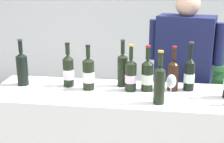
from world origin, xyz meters
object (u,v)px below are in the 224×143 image
wine_bottle_3 (22,68)px  wine_bottle_8 (173,74)px  wine_bottle_0 (147,75)px  wine_bottle_6 (88,73)px  wine_bottle_4 (131,75)px  wine_bottle_1 (68,70)px  person_server (182,95)px  wine_bottle_5 (123,69)px  wine_bottle_10 (189,73)px  wine_bottle_2 (159,83)px  wine_glass (171,83)px

wine_bottle_3 → wine_bottle_8: wine_bottle_3 is taller
wine_bottle_0 → wine_bottle_8: 0.18m
wine_bottle_6 → wine_bottle_8: size_ratio=1.01×
wine_bottle_3 → wine_bottle_4: size_ratio=1.04×
wine_bottle_1 → person_server: size_ratio=0.19×
wine_bottle_5 → wine_bottle_0: bearing=-21.1°
wine_bottle_1 → wine_bottle_4: (0.45, -0.03, -0.00)m
wine_bottle_3 → wine_bottle_10: 1.20m
wine_bottle_6 → wine_bottle_8: (0.59, 0.06, 0.00)m
wine_bottle_1 → wine_bottle_5: wine_bottle_5 is taller
wine_bottle_6 → person_server: (0.70, 0.50, -0.31)m
wine_bottle_3 → wine_bottle_10: size_ratio=0.99×
wine_bottle_0 → wine_bottle_3: wine_bottle_3 is taller
wine_bottle_3 → person_server: (1.20, 0.47, -0.32)m
wine_bottle_2 → wine_bottle_4: wine_bottle_2 is taller
wine_bottle_1 → wine_bottle_6: bearing=-16.8°
wine_bottle_5 → wine_glass: bearing=-31.0°
wine_bottle_3 → wine_bottle_2: bearing=-12.8°
wine_bottle_2 → wine_bottle_8: wine_bottle_2 is taller
wine_bottle_8 → wine_bottle_10: 0.11m
wine_bottle_1 → wine_bottle_10: wine_bottle_10 is taller
wine_bottle_6 → person_server: size_ratio=0.19×
wine_bottle_2 → wine_bottle_4: (-0.20, 0.21, -0.02)m
wine_bottle_0 → wine_bottle_4: wine_bottle_4 is taller
wine_bottle_5 → person_server: size_ratio=0.21×
wine_bottle_1 → wine_bottle_2: bearing=-20.6°
wine_bottle_10 → wine_bottle_8: bearing=-170.3°
wine_bottle_1 → wine_glass: bearing=-11.7°
wine_bottle_3 → person_server: size_ratio=0.21×
wine_glass → wine_bottle_5: bearing=149.0°
wine_bottle_1 → wine_bottle_6: same height
wine_bottle_3 → wine_bottle_1: bearing=3.4°
wine_bottle_3 → wine_glass: (1.07, -0.13, -0.02)m
wine_bottle_3 → wine_bottle_10: wine_bottle_10 is taller
wine_bottle_1 → wine_bottle_10: (0.86, 0.03, 0.00)m
wine_bottle_0 → wine_bottle_10: size_ratio=0.93×
wine_bottle_0 → wine_bottle_8: size_ratio=1.02×
wine_bottle_1 → wine_bottle_5: bearing=8.0°
wine_bottle_3 → wine_bottle_4: (0.80, -0.01, -0.02)m
wine_bottle_6 → wine_bottle_8: 0.59m
wine_bottle_3 → wine_bottle_10: bearing=2.6°
wine_bottle_8 → wine_bottle_1: bearing=-178.9°
wine_bottle_2 → wine_bottle_6: wine_bottle_2 is taller
wine_bottle_0 → wine_glass: 0.21m
wine_bottle_2 → wine_glass: bearing=50.8°
wine_bottle_10 → wine_bottle_5: bearing=177.5°
wine_bottle_4 → wine_bottle_8: size_ratio=1.04×
wine_bottle_5 → wine_bottle_2: bearing=-48.7°
wine_bottle_0 → wine_glass: size_ratio=1.96×
wine_bottle_5 → wine_glass: size_ratio=2.09×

